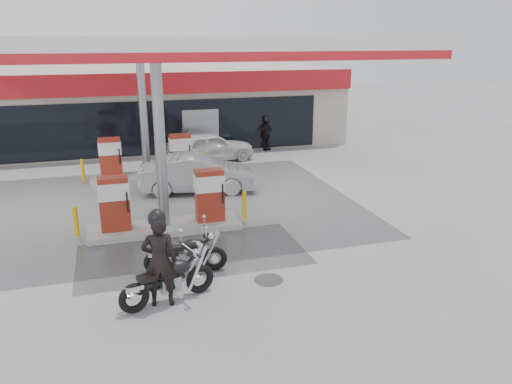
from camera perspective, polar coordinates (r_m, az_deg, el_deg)
ground at (r=13.56m, az=-9.35°, el=-7.29°), size 90.00×90.00×0.00m
wet_patch at (r=13.62m, az=-7.25°, el=-7.07°), size 6.00×3.00×0.00m
drain_cover at (r=12.18m, az=1.46°, el=-10.00°), size 0.70×0.70×0.01m
store_building at (r=28.47m, az=-13.92°, el=9.57°), size 22.00×8.22×4.00m
canopy at (r=17.33m, az=-12.54°, el=15.85°), size 16.00×10.02×5.51m
pump_island_near at (r=15.15m, az=-10.50°, el=-1.79°), size 5.14×1.30×1.78m
pump_island_far at (r=20.90m, az=-12.40°, el=3.38°), size 5.14×1.30×1.78m
main_motorcycle at (r=11.20m, az=-9.87°, el=-9.94°), size 2.19×0.99×1.15m
biker_main at (r=10.90m, az=-10.96°, el=-7.76°), size 0.82×0.60×2.06m
parked_motorcycle at (r=12.48m, az=-7.89°, el=-7.10°), size 2.05×0.79×1.05m
sedan_white at (r=23.44m, az=-5.23°, el=5.16°), size 4.31×2.38×1.39m
attendant at (r=23.82m, az=-8.00°, el=5.47°), size 0.76×0.88×1.55m
hatchback_silver at (r=18.78m, az=-6.70°, el=2.11°), size 4.48×2.18×1.41m
parked_car_right at (r=29.09m, az=6.71°, el=7.12°), size 3.95×2.44×1.02m
biker_walking at (r=25.70m, az=1.18°, el=6.59°), size 1.04×0.80×1.64m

